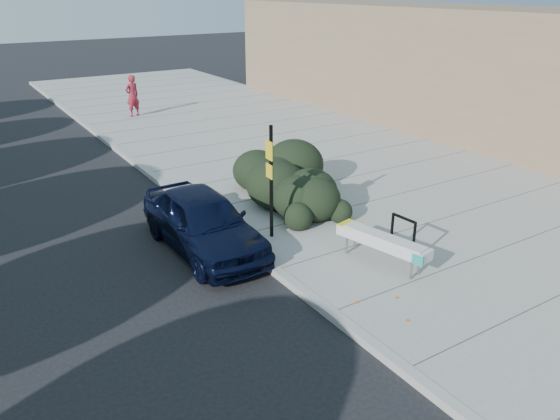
{
  "coord_description": "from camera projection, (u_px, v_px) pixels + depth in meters",
  "views": [
    {
      "loc": [
        -5.67,
        -8.99,
        5.96
      ],
      "look_at": [
        0.79,
        1.13,
        1.0
      ],
      "focal_mm": 35.0,
      "sensor_mm": 36.0,
      "label": 1
    }
  ],
  "objects": [
    {
      "name": "ground",
      "position": [
        277.0,
        275.0,
        12.1
      ],
      "size": [
        120.0,
        120.0,
        0.0
      ],
      "primitive_type": "plane",
      "color": "black",
      "rests_on": "ground"
    },
    {
      "name": "curb_near",
      "position": [
        186.0,
        202.0,
        15.96
      ],
      "size": [
        0.22,
        50.0,
        0.17
      ],
      "primitive_type": "cube",
      "color": "#9E9E99",
      "rests_on": "ground"
    },
    {
      "name": "pedestrian",
      "position": [
        132.0,
        96.0,
        25.75
      ],
      "size": [
        0.81,
        0.65,
        1.94
      ],
      "primitive_type": "imported",
      "rotation": [
        0.0,
        0.0,
        3.44
      ],
      "color": "maroon",
      "rests_on": "sidewalk_near"
    },
    {
      "name": "bike_rack",
      "position": [
        403.0,
        234.0,
        12.31
      ],
      "size": [
        0.12,
        0.71,
        1.03
      ],
      "rotation": [
        0.0,
        0.0,
        0.08
      ],
      "color": "black",
      "rests_on": "sidewalk_near"
    },
    {
      "name": "sign_post",
      "position": [
        271.0,
        176.0,
        13.02
      ],
      "size": [
        0.11,
        0.33,
        2.83
      ],
      "rotation": [
        0.0,
        0.0,
        -0.08
      ],
      "color": "black",
      "rests_on": "sidewalk_near"
    },
    {
      "name": "sedan_navy",
      "position": [
        203.0,
        222.0,
        13.01
      ],
      "size": [
        1.78,
        4.35,
        1.48
      ],
      "primitive_type": "imported",
      "rotation": [
        0.0,
        0.0,
        0.01
      ],
      "color": "black",
      "rests_on": "ground"
    },
    {
      "name": "hedge",
      "position": [
        290.0,
        172.0,
        15.73
      ],
      "size": [
        3.29,
        4.8,
        1.64
      ],
      "primitive_type": "ellipsoid",
      "rotation": [
        0.0,
        0.0,
        -0.27
      ],
      "color": "black",
      "rests_on": "sidewalk_near"
    },
    {
      "name": "sidewalk_near",
      "position": [
        337.0,
        170.0,
        18.75
      ],
      "size": [
        11.2,
        50.0,
        0.15
      ],
      "primitive_type": "cube",
      "color": "gray",
      "rests_on": "ground"
    },
    {
      "name": "bench",
      "position": [
        382.0,
        242.0,
        12.1
      ],
      "size": [
        0.94,
        2.34,
        0.69
      ],
      "rotation": [
        0.0,
        0.0,
        0.22
      ],
      "color": "gray",
      "rests_on": "sidewalk_near"
    },
    {
      "name": "building_near",
      "position": [
        550.0,
        81.0,
        20.39
      ],
      "size": [
        6.0,
        36.0,
        5.0
      ],
      "primitive_type": "cube",
      "color": "#786248",
      "rests_on": "sidewalk_near"
    }
  ]
}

